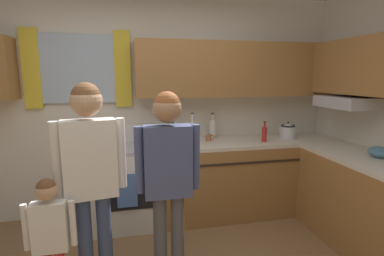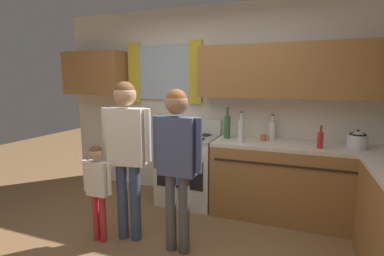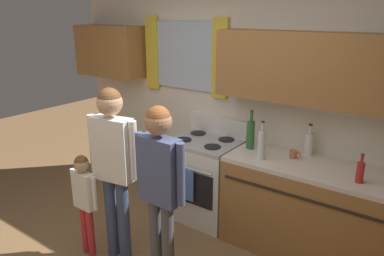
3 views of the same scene
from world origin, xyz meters
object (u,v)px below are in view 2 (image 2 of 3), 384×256
object	(u,v)px
adult_in_plaid	(177,152)
small_child	(97,182)
stove_oven	(189,168)
bottle_sauce_red	(320,140)
cup_terracotta	(264,138)
stovetop_kettle	(357,140)
bottle_tall_clear	(241,131)
adult_holding_child	(127,143)
bottle_milk_white	(272,130)
bottle_wine_green	(227,126)

from	to	relation	value
adult_in_plaid	small_child	world-z (taller)	adult_in_plaid
stove_oven	bottle_sauce_red	world-z (taller)	bottle_sauce_red
bottle_sauce_red	cup_terracotta	bearing A→B (deg)	163.31
bottle_sauce_red	stovetop_kettle	bearing A→B (deg)	18.72
bottle_tall_clear	adult_holding_child	xyz separation A→B (m)	(-0.95, -0.95, -0.02)
bottle_tall_clear	bottle_milk_white	size ratio (longest dim) A/B	1.17
bottle_sauce_red	bottle_wine_green	xyz separation A→B (m)	(-1.07, 0.18, 0.06)
bottle_milk_white	bottle_tall_clear	bearing A→B (deg)	-133.85
bottle_milk_white	small_child	distance (m)	2.13
bottle_wine_green	adult_holding_child	size ratio (longest dim) A/B	0.24
bottle_wine_green	stovetop_kettle	world-z (taller)	bottle_wine_green
stove_oven	stovetop_kettle	size ratio (longest dim) A/B	4.02
cup_terracotta	stovetop_kettle	bearing A→B (deg)	-3.35
bottle_milk_white	cup_terracotta	distance (m)	0.19
bottle_tall_clear	adult_holding_child	distance (m)	1.34
bottle_sauce_red	small_child	size ratio (longest dim) A/B	0.25
stove_oven	adult_in_plaid	world-z (taller)	adult_in_plaid
adult_in_plaid	stovetop_kettle	bearing A→B (deg)	34.35
bottle_sauce_red	bottle_milk_white	xyz separation A→B (m)	(-0.53, 0.33, 0.03)
bottle_milk_white	small_child	bearing A→B (deg)	-136.99
adult_in_plaid	small_child	bearing A→B (deg)	-171.82
bottle_sauce_red	bottle_wine_green	distance (m)	1.08
cup_terracotta	adult_holding_child	size ratio (longest dim) A/B	0.07
stovetop_kettle	adult_in_plaid	world-z (taller)	adult_in_plaid
stovetop_kettle	small_child	bearing A→B (deg)	-153.28
bottle_tall_clear	cup_terracotta	bearing A→B (deg)	38.70
stove_oven	adult_in_plaid	size ratio (longest dim) A/B	0.71
cup_terracotta	stovetop_kettle	xyz separation A→B (m)	(0.99, -0.06, 0.06)
bottle_tall_clear	bottle_sauce_red	bearing A→B (deg)	0.59
bottle_milk_white	adult_in_plaid	distance (m)	1.50
bottle_wine_green	stovetop_kettle	xyz separation A→B (m)	(1.44, -0.05, -0.06)
bottle_sauce_red	adult_in_plaid	world-z (taller)	adult_in_plaid
bottle_tall_clear	small_child	size ratio (longest dim) A/B	0.37
cup_terracotta	bottle_milk_white	bearing A→B (deg)	59.99
bottle_sauce_red	cup_terracotta	distance (m)	0.65
bottle_milk_white	bottle_sauce_red	bearing A→B (deg)	-31.80
bottle_tall_clear	adult_in_plaid	bearing A→B (deg)	-112.03
small_child	cup_terracotta	bearing A→B (deg)	41.56
bottle_sauce_red	cup_terracotta	xyz separation A→B (m)	(-0.62, 0.18, -0.05)
bottle_tall_clear	adult_in_plaid	size ratio (longest dim) A/B	0.24
adult_holding_child	adult_in_plaid	size ratio (longest dim) A/B	1.04
bottle_sauce_red	stovetop_kettle	world-z (taller)	bottle_sauce_red
stove_oven	adult_holding_child	distance (m)	1.24
small_child	bottle_sauce_red	bearing A→B (deg)	28.06
small_child	adult_holding_child	bearing A→B (deg)	28.55
adult_holding_child	small_child	xyz separation A→B (m)	(-0.26, -0.14, -0.39)
stove_oven	adult_in_plaid	distance (m)	1.26
bottle_tall_clear	bottle_milk_white	world-z (taller)	bottle_tall_clear
cup_terracotta	stovetop_kettle	size ratio (longest dim) A/B	0.40
stovetop_kettle	adult_in_plaid	bearing A→B (deg)	-145.65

